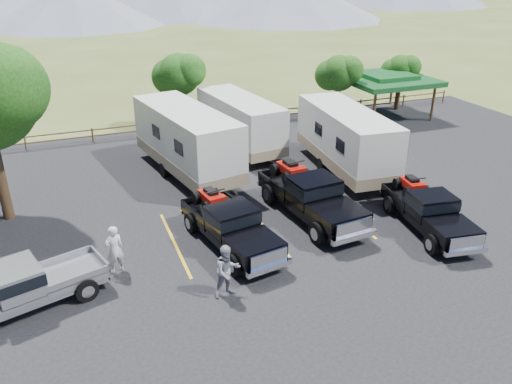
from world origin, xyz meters
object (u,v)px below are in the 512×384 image
object	(u,v)px
pickup_silver	(23,286)
person_b	(227,271)
pavilion	(386,79)
rig_left	(229,224)
trailer_center	(240,123)
person_a	(114,249)
rig_right	(428,209)
trailer_left	(187,141)
trailer_right	(346,140)
rig_center	(310,195)

from	to	relation	value
pickup_silver	person_b	distance (m)	6.76
pavilion	rig_left	xyz separation A→B (m)	(-16.89, -13.92, -1.79)
pickup_silver	trailer_center	bearing A→B (deg)	118.58
pickup_silver	person_a	xyz separation A→B (m)	(3.09, 1.11, 0.09)
rig_right	trailer_left	distance (m)	12.73
pavilion	trailer_right	distance (m)	12.12
trailer_right	pickup_silver	size ratio (longest dim) A/B	1.71
rig_left	person_a	xyz separation A→B (m)	(-4.58, -0.33, 0.01)
rig_right	pickup_silver	xyz separation A→B (m)	(-16.08, 0.35, -0.05)
rig_center	pickup_silver	bearing A→B (deg)	-173.19
trailer_left	person_b	world-z (taller)	trailer_left
rig_center	trailer_left	bearing A→B (deg)	114.34
pavilion	rig_center	bearing A→B (deg)	-134.73
rig_center	person_a	distance (m)	8.88
trailer_left	trailer_right	distance (m)	8.59
rig_center	rig_right	distance (m)	5.11
trailer_left	pickup_silver	bearing A→B (deg)	-140.77
rig_left	trailer_right	distance (m)	9.99
rig_center	rig_right	xyz separation A→B (m)	(4.23, -2.87, -0.15)
trailer_center	rig_right	bearing A→B (deg)	-78.75
rig_right	person_a	size ratio (longest dim) A/B	3.06
trailer_center	pickup_silver	size ratio (longest dim) A/B	1.61
rig_left	rig_center	distance (m)	4.32
trailer_left	trailer_center	size ratio (longest dim) A/B	1.12
rig_left	rig_right	xyz separation A→B (m)	(8.41, -1.79, -0.04)
rig_center	person_a	size ratio (longest dim) A/B	3.53
person_a	person_b	bearing A→B (deg)	124.93
person_a	rig_left	bearing A→B (deg)	169.18
pavilion	person_a	distance (m)	25.83
trailer_center	person_a	world-z (taller)	trailer_center
person_a	pickup_silver	bearing A→B (deg)	4.80
rig_left	trailer_left	xyz separation A→B (m)	(0.28, 7.96, 0.95)
pavilion	rig_left	size ratio (longest dim) A/B	1.00
trailer_right	rig_left	bearing A→B (deg)	-142.77
trailer_center	person_b	world-z (taller)	trailer_center
rig_left	trailer_center	xyz separation A→B (m)	(4.26, 10.65, 0.74)
rig_left	person_a	size ratio (longest dim) A/B	3.22
rig_center	trailer_center	xyz separation A→B (m)	(0.08, 9.56, 0.63)
trailer_left	trailer_right	size ratio (longest dim) A/B	1.05
pickup_silver	person_a	size ratio (longest dim) A/B	3.03
pavilion	rig_center	size ratio (longest dim) A/B	0.91
rig_left	trailer_left	distance (m)	8.02
pickup_silver	person_b	xyz separation A→B (m)	(6.52, -1.78, 0.11)
trailer_left	trailer_right	xyz separation A→B (m)	(8.16, -2.69, -0.10)
rig_left	person_b	xyz separation A→B (m)	(-1.16, -3.22, 0.02)
rig_left	person_b	world-z (taller)	rig_left
trailer_left	trailer_center	bearing A→B (deg)	23.50
trailer_right	trailer_left	bearing A→B (deg)	167.02
rig_right	trailer_center	xyz separation A→B (m)	(-4.14, 12.43, 0.78)
person_b	pavilion	bearing A→B (deg)	35.13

